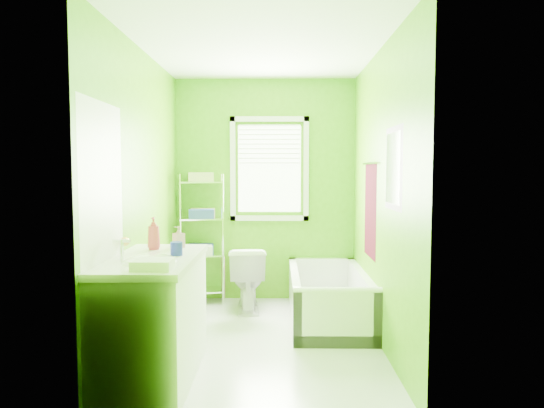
{
  "coord_description": "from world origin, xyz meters",
  "views": [
    {
      "loc": [
        0.16,
        -4.27,
        1.54
      ],
      "look_at": [
        0.1,
        0.25,
        1.22
      ],
      "focal_mm": 32.0,
      "sensor_mm": 36.0,
      "label": 1
    }
  ],
  "objects_px": {
    "toilet": "(247,278)",
    "vanity": "(154,315)",
    "wire_shelf_unit": "(202,224)",
    "bathtub": "(328,304)"
  },
  "relations": [
    {
      "from": "bathtub",
      "to": "wire_shelf_unit",
      "type": "xyz_separation_m",
      "value": [
        -1.39,
        0.69,
        0.75
      ]
    },
    {
      "from": "wire_shelf_unit",
      "to": "toilet",
      "type": "bearing_deg",
      "value": -28.99
    },
    {
      "from": "toilet",
      "to": "wire_shelf_unit",
      "type": "xyz_separation_m",
      "value": [
        -0.54,
        0.3,
        0.56
      ]
    },
    {
      "from": "vanity",
      "to": "wire_shelf_unit",
      "type": "xyz_separation_m",
      "value": [
        0.03,
        2.11,
        0.43
      ]
    },
    {
      "from": "toilet",
      "to": "vanity",
      "type": "distance_m",
      "value": 1.9
    },
    {
      "from": "toilet",
      "to": "vanity",
      "type": "bearing_deg",
      "value": 68.33
    },
    {
      "from": "bathtub",
      "to": "vanity",
      "type": "height_order",
      "value": "vanity"
    },
    {
      "from": "vanity",
      "to": "wire_shelf_unit",
      "type": "height_order",
      "value": "wire_shelf_unit"
    },
    {
      "from": "vanity",
      "to": "wire_shelf_unit",
      "type": "relative_size",
      "value": 0.8
    },
    {
      "from": "vanity",
      "to": "wire_shelf_unit",
      "type": "bearing_deg",
      "value": 89.18
    }
  ]
}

